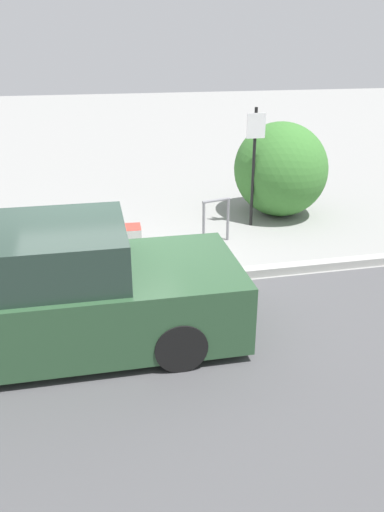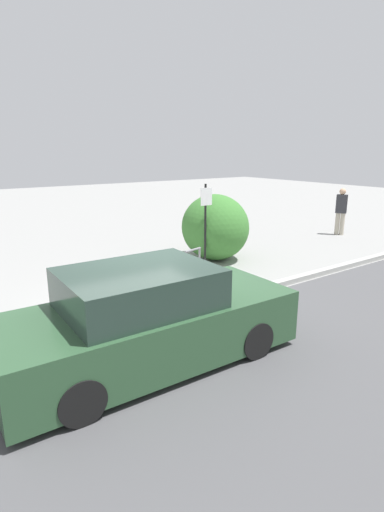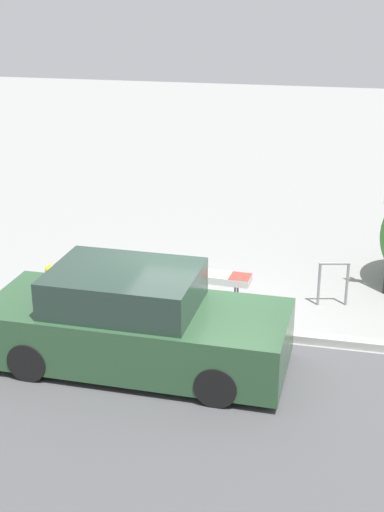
# 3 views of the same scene
# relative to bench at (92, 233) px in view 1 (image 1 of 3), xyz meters

# --- Properties ---
(ground_plane) EXTENTS (60.00, 60.00, 0.00)m
(ground_plane) POSITION_rel_bench_xyz_m (0.11, -1.11, -0.51)
(ground_plane) COLOR gray
(curb) EXTENTS (60.00, 0.20, 0.13)m
(curb) POSITION_rel_bench_xyz_m (0.11, -1.11, -0.44)
(curb) COLOR #A8A8A3
(curb) RESTS_ON ground_plane
(bench) EXTENTS (1.63, 0.48, 0.59)m
(bench) POSITION_rel_bench_xyz_m (0.00, 0.00, 0.00)
(bench) COLOR #515156
(bench) RESTS_ON ground_plane
(bike_rack) EXTENTS (0.55, 0.18, 0.83)m
(bike_rack) POSITION_rel_bench_xyz_m (2.22, 0.41, -0.00)
(bike_rack) COLOR gray
(bike_rack) RESTS_ON ground_plane
(sign_post) EXTENTS (0.36, 0.08, 2.30)m
(sign_post) POSITION_rel_bench_xyz_m (3.15, 1.13, 0.88)
(sign_post) COLOR black
(sign_post) RESTS_ON ground_plane
(shrub_hedge) EXTENTS (1.90, 2.09, 1.93)m
(shrub_hedge) POSITION_rel_bench_xyz_m (3.94, 1.72, 0.46)
(shrub_hedge) COLOR #3D7A33
(shrub_hedge) RESTS_ON ground_plane
(parked_car_near) EXTENTS (4.52, 1.88, 1.52)m
(parked_car_near) POSITION_rel_bench_xyz_m (-0.59, -2.40, 0.17)
(parked_car_near) COLOR black
(parked_car_near) RESTS_ON ground_plane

